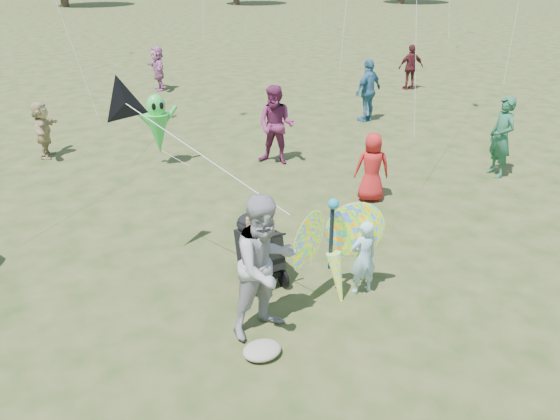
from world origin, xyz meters
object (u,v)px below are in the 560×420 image
object	(u,v)px
child_girl	(363,258)
jogging_stroller	(258,244)
butterfly_kite	(334,249)
crowd_e	(276,125)
alien_kite	(158,127)
crowd_h	(411,67)
adult_man	(265,266)
crowd_a	(372,167)
crowd_c	(368,90)
crowd_d	(43,130)
crowd_f	(502,137)
crowd_j	(158,68)

from	to	relation	value
child_girl	jogging_stroller	distance (m)	1.61
jogging_stroller	butterfly_kite	bearing A→B (deg)	-54.13
crowd_e	alien_kite	xyz separation A→B (m)	(-2.59, 1.04, 0.02)
crowd_e	crowd_h	bearing A→B (deg)	76.59
crowd_e	butterfly_kite	distance (m)	5.85
adult_man	crowd_a	bearing A→B (deg)	26.78
crowd_c	crowd_d	bearing A→B (deg)	-23.44
adult_man	alien_kite	world-z (taller)	adult_man
crowd_f	jogging_stroller	xyz separation A→B (m)	(-6.73, -1.72, -0.30)
child_girl	alien_kite	bearing A→B (deg)	-75.56
crowd_e	crowd_j	world-z (taller)	crowd_e
crowd_e	jogging_stroller	xyz separation A→B (m)	(-2.49, -4.66, -0.33)
adult_man	crowd_d	xyz separation A→B (m)	(-2.13, 8.77, -0.28)
child_girl	crowd_h	distance (m)	14.25
child_girl	butterfly_kite	size ratio (longest dim) A/B	0.66
crowd_d	crowd_e	xyz separation A→B (m)	(5.04, -2.89, 0.24)
butterfly_kite	crowd_h	bearing A→B (deg)	47.97
crowd_c	crowd_h	world-z (taller)	crowd_c
crowd_a	jogging_stroller	bearing A→B (deg)	54.63
adult_man	crowd_e	xyz separation A→B (m)	(2.91, 5.88, -0.04)
crowd_a	crowd_f	xyz separation A→B (m)	(3.42, -0.08, 0.20)
crowd_j	child_girl	bearing A→B (deg)	-1.54
child_girl	crowd_f	world-z (taller)	crowd_f
crowd_c	jogging_stroller	bearing A→B (deg)	26.97
adult_man	butterfly_kite	distance (m)	1.26
crowd_d	crowd_f	bearing A→B (deg)	-103.52
crowd_c	alien_kite	xyz separation A→B (m)	(-6.70, -1.17, 0.04)
crowd_h	alien_kite	bearing A→B (deg)	34.06
crowd_h	alien_kite	xyz separation A→B (m)	(-10.59, -4.13, 0.15)
crowd_a	crowd_d	xyz separation A→B (m)	(-5.86, 5.75, -0.01)
adult_man	crowd_d	world-z (taller)	adult_man
adult_man	crowd_e	world-z (taller)	adult_man
crowd_c	crowd_e	size ratio (longest dim) A/B	0.98
crowd_e	alien_kite	world-z (taller)	crowd_e
adult_man	crowd_h	bearing A→B (deg)	33.11
crowd_d	crowd_h	world-z (taller)	crowd_h
adult_man	crowd_f	distance (m)	7.73
crowd_d	alien_kite	size ratio (longest dim) A/B	0.81
crowd_e	jogging_stroller	distance (m)	5.29
crowd_c	crowd_j	world-z (taller)	crowd_c
crowd_d	crowd_j	distance (m)	7.67
crowd_e	crowd_j	distance (m)	9.16
child_girl	alien_kite	xyz separation A→B (m)	(-1.35, 6.72, 0.38)
crowd_f	adult_man	bearing A→B (deg)	-58.09
crowd_j	jogging_stroller	size ratio (longest dim) A/B	1.47
crowd_e	crowd_j	xyz separation A→B (m)	(-0.58, 9.14, -0.15)
crowd_a	alien_kite	world-z (taller)	alien_kite
adult_man	alien_kite	distance (m)	6.93
crowd_j	crowd_c	bearing A→B (deg)	35.12
adult_man	crowd_h	size ratio (longest dim) A/B	1.20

